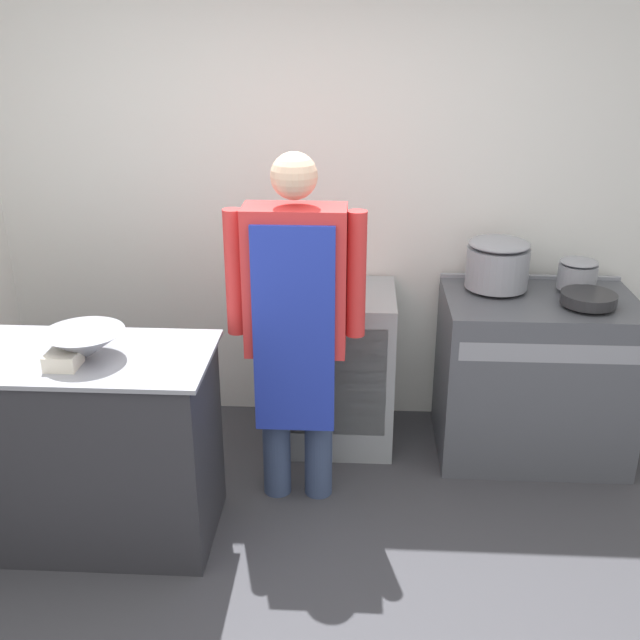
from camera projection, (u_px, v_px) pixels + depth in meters
wall_back at (312, 195)px, 4.20m from camera, size 8.00×0.05×2.70m
prep_counter at (66, 446)px, 3.41m from camera, size 1.38×0.62×0.92m
stove at (533, 376)px, 4.09m from camera, size 1.00×0.68×0.93m
fridge_unit at (339, 367)px, 4.21m from camera, size 0.60×0.59×0.89m
person_cook at (296, 313)px, 3.49m from camera, size 0.65×0.24×1.74m
mixing_bowl at (85, 345)px, 3.17m from camera, size 0.34×0.34×0.12m
plastic_tub at (63, 360)px, 3.10m from camera, size 0.13×0.13×0.07m
stock_pot at (498, 263)px, 3.98m from camera, size 0.33×0.33×0.27m
saute_pan at (589, 298)px, 3.78m from camera, size 0.28×0.28×0.06m
sauce_pot at (578, 273)px, 3.98m from camera, size 0.20×0.20×0.16m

